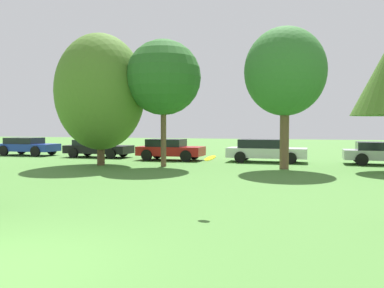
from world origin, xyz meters
name	(u,v)px	position (x,y,z in m)	size (l,w,h in m)	color
frisbee	(210,158)	(2.12, 4.53, 1.29)	(0.30, 0.27, 0.16)	yellow
tree_0	(100,92)	(-6.26, 14.00, 3.80)	(4.64, 4.64, 6.82)	brown
tree_1	(163,78)	(-2.85, 14.27, 4.45)	(3.76, 3.76, 6.34)	brown
tree_2	(285,72)	(3.04, 14.97, 4.59)	(3.85, 3.85, 6.71)	brown
parked_car_blue	(27,146)	(-14.81, 18.68, 0.67)	(4.19, 1.97, 1.24)	#1E389E
parked_car_black	(98,148)	(-9.19, 18.62, 0.62)	(4.36, 1.96, 1.15)	black
parked_car_red	(170,149)	(-3.90, 17.94, 0.67)	(3.92, 1.87, 1.26)	red
parked_car_white	(265,150)	(1.73, 18.37, 0.67)	(4.43, 1.99, 1.29)	silver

